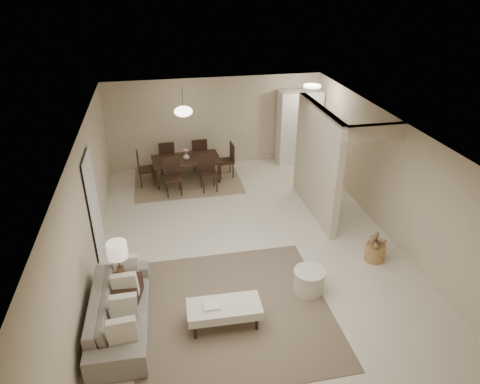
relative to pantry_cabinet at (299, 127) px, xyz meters
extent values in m
plane|color=beige|center=(-2.35, -4.15, -1.05)|extent=(9.00, 9.00, 0.00)
plane|color=white|center=(-2.35, -4.15, 1.45)|extent=(9.00, 9.00, 0.00)
plane|color=#C2AF93|center=(-2.35, 0.35, 0.20)|extent=(6.00, 0.00, 6.00)
plane|color=#C2AF93|center=(-5.35, -4.15, 0.20)|extent=(0.00, 9.00, 9.00)
plane|color=#C2AF93|center=(0.65, -4.15, 0.20)|extent=(0.00, 9.00, 9.00)
cube|color=#C2AF93|center=(-0.55, -2.90, 0.20)|extent=(0.15, 2.50, 2.50)
cube|color=black|center=(-5.32, -3.55, -0.03)|extent=(0.04, 0.90, 2.04)
cube|color=white|center=(0.00, 0.00, 0.00)|extent=(1.20, 0.55, 2.10)
cylinder|color=white|center=(-0.05, -0.95, 1.41)|extent=(0.44, 0.44, 0.05)
cube|color=brown|center=(-3.00, -5.81, -1.04)|extent=(3.20, 3.20, 0.01)
imported|color=gray|center=(-4.80, -5.81, -0.73)|extent=(2.21, 0.91, 0.64)
cube|color=beige|center=(-3.20, -6.11, -0.71)|extent=(1.18, 0.57, 0.16)
cylinder|color=black|center=(-3.68, -6.30, -0.92)|extent=(0.05, 0.05, 0.26)
cylinder|color=black|center=(-2.71, -6.30, -0.92)|extent=(0.05, 0.05, 0.26)
cylinder|color=black|center=(-3.68, -5.91, -0.92)|extent=(0.05, 0.05, 0.26)
cylinder|color=black|center=(-2.71, -5.91, -0.92)|extent=(0.05, 0.05, 0.26)
cube|color=black|center=(-4.75, -5.44, -0.76)|extent=(0.63, 0.63, 0.59)
cylinder|color=#4D3321|center=(-4.75, -5.44, -0.31)|extent=(0.12, 0.12, 0.30)
cylinder|color=#4D3321|center=(-4.75, -5.44, -0.03)|extent=(0.03, 0.03, 0.26)
cylinder|color=beige|center=(-4.75, -5.44, 0.17)|extent=(0.32, 0.32, 0.26)
cylinder|color=beige|center=(-1.60, -5.58, -0.84)|extent=(0.55, 0.55, 0.43)
cylinder|color=olive|center=(-0.02, -4.96, -0.89)|extent=(0.44, 0.44, 0.33)
cube|color=#7D6D4D|center=(-3.30, -0.69, -1.04)|extent=(2.80, 2.10, 0.01)
imported|color=black|center=(-3.30, -0.69, -0.74)|extent=(1.83, 1.10, 0.62)
imported|color=silver|center=(-3.30, -0.69, -0.34)|extent=(0.20, 0.20, 0.18)
cube|color=yellow|center=(-0.12, -1.46, -1.04)|extent=(0.92, 0.58, 0.01)
cylinder|color=#4D3321|center=(-3.30, -0.69, 1.20)|extent=(0.02, 0.02, 0.50)
ellipsoid|color=#FFEAC6|center=(-3.30, -0.69, 0.87)|extent=(0.46, 0.46, 0.25)
camera|label=1|loc=(-3.95, -11.15, 4.03)|focal=32.00mm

